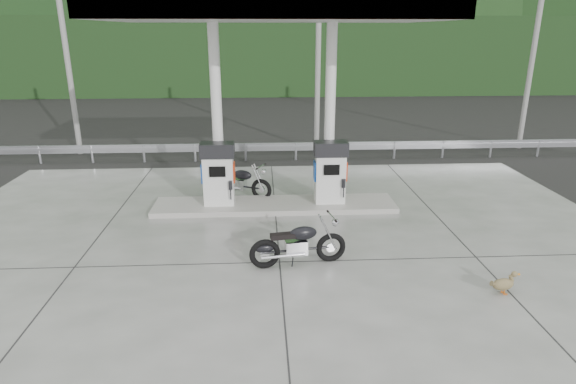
{
  "coord_description": "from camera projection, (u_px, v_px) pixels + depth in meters",
  "views": [
    {
      "loc": [
        -0.35,
        -10.69,
        4.94
      ],
      "look_at": [
        0.3,
        1.0,
        1.0
      ],
      "focal_mm": 30.0,
      "sensor_mm": 36.0,
      "label": 1
    }
  ],
  "objects": [
    {
      "name": "forested_hills",
      "position": [
        263.0,
        67.0,
        68.49
      ],
      "size": [
        100.0,
        40.0,
        140.0
      ],
      "primitive_type": null,
      "color": "black",
      "rests_on": "ground"
    },
    {
      "name": "pump_island",
      "position": [
        275.0,
        205.0,
        14.05
      ],
      "size": [
        7.0,
        1.4,
        0.15
      ],
      "primitive_type": "cube",
      "color": "gray",
      "rests_on": "forecourt_apron"
    },
    {
      "name": "utility_pole_a",
      "position": [
        67.0,
        55.0,
        19.01
      ],
      "size": [
        0.22,
        0.22,
        8.0
      ],
      "primitive_type": "cylinder",
      "color": "gray",
      "rests_on": "ground"
    },
    {
      "name": "ground",
      "position": [
        278.0,
        244.0,
        11.72
      ],
      "size": [
        160.0,
        160.0,
        0.0
      ],
      "primitive_type": "plane",
      "color": "black",
      "rests_on": "ground"
    },
    {
      "name": "utility_pole_b",
      "position": [
        318.0,
        55.0,
        19.53
      ],
      "size": [
        0.22,
        0.22,
        8.0
      ],
      "primitive_type": "cylinder",
      "color": "gray",
      "rests_on": "ground"
    },
    {
      "name": "tree_band",
      "position": [
        265.0,
        55.0,
        39.14
      ],
      "size": [
        80.0,
        6.0,
        6.0
      ],
      "primitive_type": "cube",
      "color": "black",
      "rests_on": "ground"
    },
    {
      "name": "forecourt_apron",
      "position": [
        278.0,
        244.0,
        11.71
      ],
      "size": [
        18.0,
        14.0,
        0.02
      ],
      "primitive_type": "cube",
      "color": "slate",
      "rests_on": "ground"
    },
    {
      "name": "road",
      "position": [
        269.0,
        141.0,
        22.6
      ],
      "size": [
        60.0,
        7.0,
        0.01
      ],
      "primitive_type": "cube",
      "color": "black",
      "rests_on": "ground"
    },
    {
      "name": "motorcycle_right",
      "position": [
        240.0,
        182.0,
        14.85
      ],
      "size": [
        2.06,
        1.4,
        0.94
      ],
      "primitive_type": null,
      "rotation": [
        0.0,
        0.0,
        -0.43
      ],
      "color": "black",
      "rests_on": "forecourt_apron"
    },
    {
      "name": "canopy_column_right",
      "position": [
        330.0,
        114.0,
        13.69
      ],
      "size": [
        0.3,
        0.3,
        5.0
      ],
      "primitive_type": "cylinder",
      "color": "white",
      "rests_on": "pump_island"
    },
    {
      "name": "canopy_column_left",
      "position": [
        217.0,
        116.0,
        13.52
      ],
      "size": [
        0.3,
        0.3,
        5.0
      ],
      "primitive_type": "cylinder",
      "color": "white",
      "rests_on": "pump_island"
    },
    {
      "name": "guardrail",
      "position": [
        271.0,
        143.0,
        19.06
      ],
      "size": [
        26.0,
        0.16,
        1.42
      ],
      "primitive_type": null,
      "color": "#93959A",
      "rests_on": "ground"
    },
    {
      "name": "gas_pump_right",
      "position": [
        330.0,
        172.0,
        13.82
      ],
      "size": [
        0.95,
        0.55,
        1.8
      ],
      "primitive_type": null,
      "color": "silver",
      "rests_on": "pump_island"
    },
    {
      "name": "canopy_roof",
      "position": [
        273.0,
        13.0,
        12.37
      ],
      "size": [
        8.5,
        5.0,
        0.4
      ],
      "primitive_type": "cube",
      "color": "silver",
      "rests_on": "canopy_column_left"
    },
    {
      "name": "motorcycle_left",
      "position": [
        298.0,
        244.0,
        10.51
      ],
      "size": [
        2.11,
        0.97,
        0.96
      ],
      "primitive_type": null,
      "rotation": [
        0.0,
        0.0,
        0.17
      ],
      "color": "black",
      "rests_on": "forecourt_apron"
    },
    {
      "name": "duck",
      "position": [
        503.0,
        285.0,
        9.42
      ],
      "size": [
        0.57,
        0.24,
        0.4
      ],
      "primitive_type": null,
      "rotation": [
        0.0,
        0.0,
        0.16
      ],
      "color": "brown",
      "rests_on": "forecourt_apron"
    },
    {
      "name": "utility_pole_c",
      "position": [
        533.0,
        54.0,
        20.01
      ],
      "size": [
        0.22,
        0.22,
        8.0
      ],
      "primitive_type": "cylinder",
      "color": "gray",
      "rests_on": "ground"
    },
    {
      "name": "gas_pump_left",
      "position": [
        218.0,
        174.0,
        13.66
      ],
      "size": [
        0.95,
        0.55,
        1.8
      ],
      "primitive_type": null,
      "color": "silver",
      "rests_on": "pump_island"
    }
  ]
}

